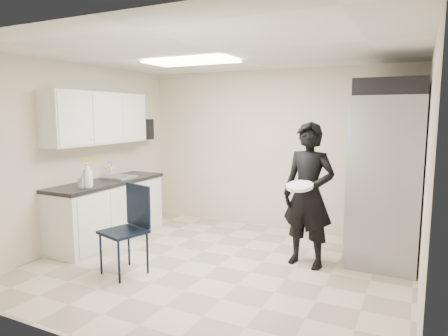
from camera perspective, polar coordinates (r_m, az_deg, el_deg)
The scene contains 21 objects.
floor at distance 5.14m, azimuth -0.85°, elevation -13.85°, with size 4.50×4.50×0.00m, color beige.
ceiling at distance 4.82m, azimuth -0.91°, elevation 16.20°, with size 4.50×4.50×0.00m, color silver.
back_wall at distance 6.64m, azimuth 7.02°, elevation 2.62°, with size 4.50×4.50×0.00m, color beige.
left_wall at distance 6.17m, azimuth -19.84°, elevation 1.81°, with size 4.00×4.00×0.00m, color beige.
right_wall at distance 4.29m, azimuth 26.95°, elevation -1.03°, with size 4.00×4.00×0.00m, color beige.
ceiling_panel at distance 5.46m, azimuth -4.73°, elevation 14.89°, with size 1.20×0.60×0.02m, color white.
lower_counter at distance 6.24m, azimuth -16.22°, elevation -6.08°, with size 0.60×1.90×0.86m, color silver.
countertop at distance 6.15m, azimuth -16.38°, elevation -1.96°, with size 0.64×1.95×0.05m, color black.
sink at distance 6.32m, azimuth -14.71°, elevation -1.77°, with size 0.42×0.40×0.14m, color gray.
faucet at distance 6.43m, azimuth -16.10°, elevation -0.31°, with size 0.02×0.02×0.24m, color silver.
upper_cabinets at distance 6.15m, azimuth -17.58°, elevation 6.80°, with size 0.35×1.80×0.75m, color silver.
towel_dispenser at distance 7.08m, azimuth -11.42°, elevation 5.43°, with size 0.22×0.30×0.35m, color black.
notice_sticker_left at distance 6.24m, azimuth -19.11°, elevation 1.17°, with size 0.00×0.12×0.07m, color yellow.
notice_sticker_right at distance 6.38m, azimuth -17.82°, elevation 1.00°, with size 0.00×0.12×0.07m, color yellow.
commercial_fridge at distance 5.60m, azimuth 22.39°, elevation -1.47°, with size 0.80×1.35×2.10m, color gray.
fridge_compressor at distance 5.54m, azimuth 23.02°, elevation 10.35°, with size 0.80×1.35×0.20m, color black.
folding_chair at distance 4.89m, azimuth -14.18°, elevation -8.85°, with size 0.46×0.46×1.02m, color black.
man_tuxedo at distance 5.03m, azimuth 11.95°, elevation -3.81°, with size 0.66×0.44×1.79m, color black.
bucket_lid at distance 4.78m, azimuth 10.77°, elevation -2.56°, with size 0.32×0.32×0.04m, color white.
soap_bottle_a at distance 5.60m, azimuth -18.90°, elevation -0.97°, with size 0.13×0.13×0.34m, color white.
soap_bottle_b at distance 5.63m, azimuth -19.58°, elevation -1.70°, with size 0.09×0.09×0.20m, color #A7A6B2.
Camera 1 is at (2.18, -4.25, 1.90)m, focal length 32.00 mm.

